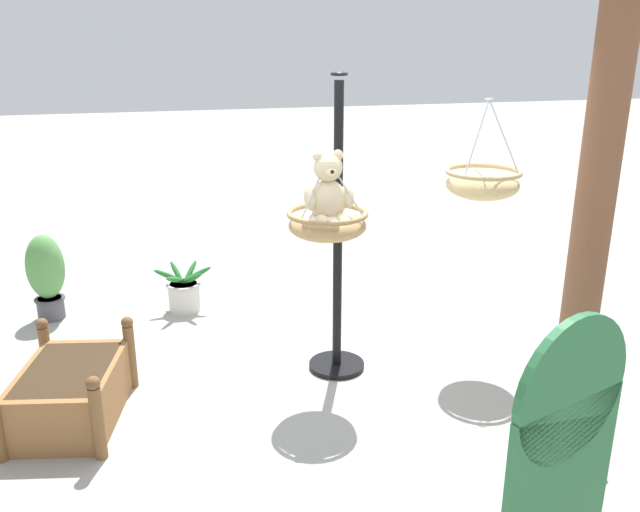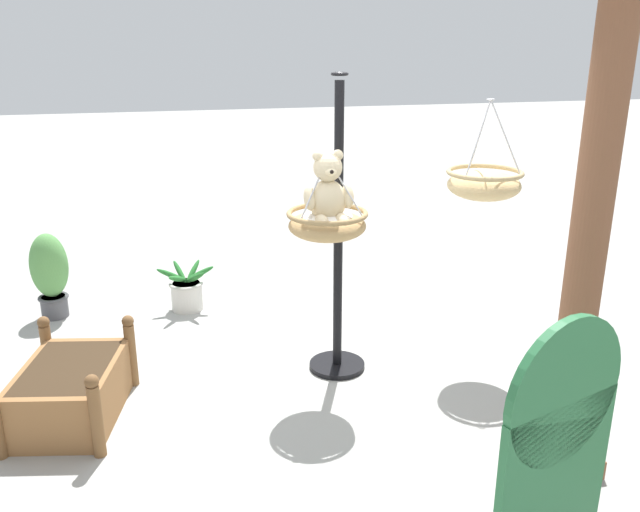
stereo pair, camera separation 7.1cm
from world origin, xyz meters
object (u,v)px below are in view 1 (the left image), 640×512
object	(u,v)px
hanging_basket_with_teddy	(327,223)
hanging_basket_left_high	(483,183)
potted_plant_bushy_green	(184,292)
teddy_bear	(328,193)
greenhouse_pillar_left	(589,246)
display_pole_central	(337,287)
potted_plant_flowering_red	(46,274)
display_sign_board	(564,446)
wooden_planter_box	(70,391)

from	to	relation	value
hanging_basket_with_teddy	hanging_basket_left_high	xyz separation A→B (m)	(-1.29, -0.20, 0.18)
potted_plant_bushy_green	teddy_bear	bearing A→B (deg)	118.10
hanging_basket_left_high	greenhouse_pillar_left	xyz separation A→B (m)	(0.15, 1.50, -0.04)
display_pole_central	potted_plant_bushy_green	xyz separation A→B (m)	(1.09, -1.49, -0.51)
potted_plant_flowering_red	potted_plant_bushy_green	distance (m)	1.26
display_pole_central	display_sign_board	bearing A→B (deg)	96.32
display_pole_central	potted_plant_flowering_red	xyz separation A→B (m)	(2.32, -1.62, -0.25)
greenhouse_pillar_left	wooden_planter_box	distance (m)	3.44
wooden_planter_box	potted_plant_bushy_green	world-z (taller)	wooden_planter_box
greenhouse_pillar_left	potted_plant_bushy_green	size ratio (longest dim) A/B	5.25
display_pole_central	potted_plant_flowering_red	size ratio (longest dim) A/B	2.80
greenhouse_pillar_left	teddy_bear	bearing A→B (deg)	-48.26
display_pole_central	potted_plant_flowering_red	bearing A→B (deg)	-34.91
greenhouse_pillar_left	potted_plant_flowering_red	size ratio (longest dim) A/B	3.59
hanging_basket_with_teddy	potted_plant_flowering_red	size ratio (longest dim) A/B	0.71
display_sign_board	potted_plant_bushy_green	bearing A→B (deg)	-71.00
teddy_bear	potted_plant_flowering_red	bearing A→B (deg)	-41.11
hanging_basket_with_teddy	potted_plant_flowering_red	distance (m)	2.98
teddy_bear	hanging_basket_left_high	bearing A→B (deg)	-170.19
teddy_bear	display_sign_board	distance (m)	2.33
display_pole_central	hanging_basket_with_teddy	bearing A→B (deg)	59.04
teddy_bear	hanging_basket_left_high	xyz separation A→B (m)	(-1.29, -0.22, -0.04)
greenhouse_pillar_left	potted_plant_bushy_green	xyz separation A→B (m)	(2.08, -3.05, -1.23)
display_pole_central	hanging_basket_left_high	world-z (taller)	display_pole_central
greenhouse_pillar_left	display_sign_board	size ratio (longest dim) A/B	1.99
teddy_bear	hanging_basket_left_high	size ratio (longest dim) A/B	0.68
wooden_planter_box	potted_plant_flowering_red	xyz separation A→B (m)	(0.35, -1.88, 0.22)
display_pole_central	display_sign_board	distance (m)	2.50
potted_plant_bushy_green	hanging_basket_left_high	bearing A→B (deg)	145.29
potted_plant_bushy_green	potted_plant_flowering_red	bearing A→B (deg)	-5.75
teddy_bear	greenhouse_pillar_left	xyz separation A→B (m)	(-1.14, 1.28, -0.08)
greenhouse_pillar_left	display_sign_board	distance (m)	1.29
teddy_bear	potted_plant_flowering_red	xyz separation A→B (m)	(2.17, -1.89, -1.06)
hanging_basket_with_teddy	potted_plant_flowering_red	bearing A→B (deg)	-40.75
display_sign_board	potted_plant_flowering_red	bearing A→B (deg)	-57.68
hanging_basket_left_high	greenhouse_pillar_left	world-z (taller)	greenhouse_pillar_left
display_pole_central	greenhouse_pillar_left	xyz separation A→B (m)	(-0.99, 1.55, 0.72)
hanging_basket_with_teddy	wooden_planter_box	bearing A→B (deg)	0.35
teddy_bear	hanging_basket_with_teddy	bearing A→B (deg)	-90.00
potted_plant_flowering_red	potted_plant_bushy_green	bearing A→B (deg)	174.25
wooden_planter_box	potted_plant_bushy_green	xyz separation A→B (m)	(-0.87, -1.76, -0.03)
teddy_bear	wooden_planter_box	bearing A→B (deg)	-0.40
display_pole_central	teddy_bear	size ratio (longest dim) A/B	4.46
greenhouse_pillar_left	display_sign_board	world-z (taller)	greenhouse_pillar_left
hanging_basket_left_high	greenhouse_pillar_left	size ratio (longest dim) A/B	0.26
teddy_bear	wooden_planter_box	world-z (taller)	teddy_bear
hanging_basket_left_high	display_pole_central	bearing A→B (deg)	-2.59
hanging_basket_with_teddy	teddy_bear	xyz separation A→B (m)	(-0.00, 0.02, 0.22)
potted_plant_bushy_green	display_sign_board	size ratio (longest dim) A/B	0.38
potted_plant_bushy_green	wooden_planter_box	bearing A→B (deg)	63.58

